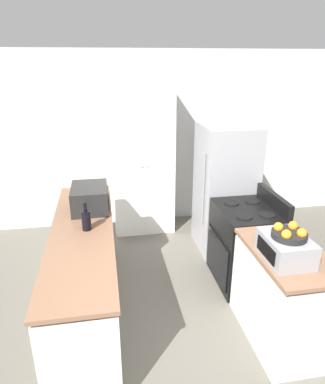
{
  "coord_description": "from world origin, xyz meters",
  "views": [
    {
      "loc": [
        -0.62,
        -1.72,
        2.45
      ],
      "look_at": [
        0.0,
        1.84,
        1.05
      ],
      "focal_mm": 32.0,
      "sensor_mm": 36.0,
      "label": 1
    }
  ],
  "objects": [
    {
      "name": "wall_back",
      "position": [
        0.0,
        3.37,
        1.3
      ],
      "size": [
        7.0,
        0.06,
        2.6
      ],
      "color": "silver",
      "rests_on": "ground_plane"
    },
    {
      "name": "counter_left",
      "position": [
        -0.88,
        1.32,
        0.44
      ],
      "size": [
        0.6,
        2.44,
        0.92
      ],
      "color": "silver",
      "rests_on": "ground_plane"
    },
    {
      "name": "counter_right",
      "position": [
        0.88,
        0.6,
        0.44
      ],
      "size": [
        0.6,
        1.0,
        0.92
      ],
      "color": "silver",
      "rests_on": "ground_plane"
    },
    {
      "name": "pantry_cabinet",
      "position": [
        -0.08,
        3.06,
        1.07
      ],
      "size": [
        0.87,
        0.55,
        2.15
      ],
      "color": "white",
      "rests_on": "ground_plane"
    },
    {
      "name": "stove",
      "position": [
        0.91,
        1.51,
        0.47
      ],
      "size": [
        0.66,
        0.78,
        1.08
      ],
      "color": "black",
      "rests_on": "ground_plane"
    },
    {
      "name": "refrigerator",
      "position": [
        0.92,
        2.31,
        0.85
      ],
      "size": [
        0.7,
        0.75,
        1.69
      ],
      "color": "#A3A3A8",
      "rests_on": "ground_plane"
    },
    {
      "name": "microwave",
      "position": [
        -0.81,
        1.81,
        1.05
      ],
      "size": [
        0.39,
        0.51,
        0.26
      ],
      "color": "black",
      "rests_on": "counter_left"
    },
    {
      "name": "wine_bottle",
      "position": [
        -0.83,
        1.31,
        1.02
      ],
      "size": [
        0.09,
        0.09,
        0.29
      ],
      "color": "black",
      "rests_on": "counter_left"
    },
    {
      "name": "toaster_oven",
      "position": [
        0.78,
        0.5,
        1.02
      ],
      "size": [
        0.34,
        0.43,
        0.2
      ],
      "color": "#939399",
      "rests_on": "counter_right"
    },
    {
      "name": "fruit_bowl",
      "position": [
        0.79,
        0.49,
        1.16
      ],
      "size": [
        0.28,
        0.28,
        0.11
      ],
      "color": "black",
      "rests_on": "toaster_oven"
    }
  ]
}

